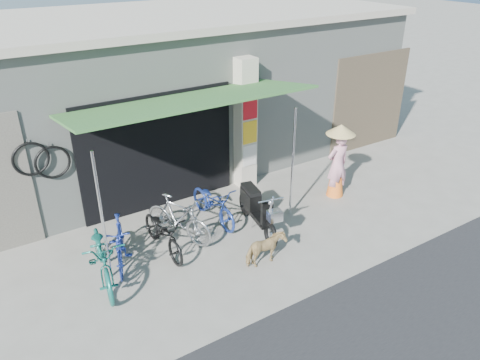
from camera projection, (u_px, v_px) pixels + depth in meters
ground at (277, 244)px, 8.95m from camera, size 80.00×80.00×0.00m
bicycle_shop at (160, 88)px, 11.94m from camera, size 12.30×5.30×3.66m
shop_pillar at (245, 124)px, 10.52m from camera, size 0.42×0.44×3.00m
awning at (190, 103)px, 8.60m from camera, size 4.60×1.88×2.72m
neighbour_right at (370, 101)px, 12.70m from camera, size 2.60×0.06×2.60m
bike_teal at (103, 256)px, 7.78m from camera, size 0.95×1.94×0.98m
bike_blue at (120, 243)px, 8.20m from camera, size 0.89×1.51×0.88m
bike_black at (163, 232)px, 8.57m from camera, size 0.57×1.55×0.81m
bike_silver at (178, 218)px, 8.89m from camera, size 1.04×1.58×0.93m
bike_navy at (213, 203)px, 9.52m from camera, size 0.61×1.58×0.82m
street_dog at (266, 250)px, 8.25m from camera, size 0.74×0.34×0.62m
moped at (256, 209)px, 9.24m from camera, size 0.60×1.76×1.00m
nun at (338, 161)px, 10.31m from camera, size 0.64×0.64×1.70m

